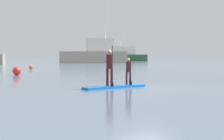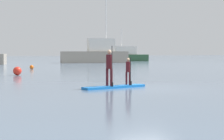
% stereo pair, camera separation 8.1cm
% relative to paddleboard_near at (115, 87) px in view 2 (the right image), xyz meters
% --- Properties ---
extents(ground_plane, '(240.00, 240.00, 0.00)m').
position_rel_paddleboard_near_xyz_m(ground_plane, '(1.14, -0.66, -0.05)').
color(ground_plane, slate).
extents(paddleboard_near, '(3.11, 1.07, 0.10)m').
position_rel_paddleboard_near_xyz_m(paddleboard_near, '(0.00, 0.00, 0.00)').
color(paddleboard_near, blue).
rests_on(paddleboard_near, ground).
extents(paddler_adult, '(0.32, 0.49, 1.73)m').
position_rel_paddleboard_near_xyz_m(paddler_adult, '(-0.29, -0.06, 0.94)').
color(paddler_adult, '#4C1419').
rests_on(paddler_adult, paddleboard_near).
extents(paddler_child_solo, '(0.25, 0.41, 1.23)m').
position_rel_paddleboard_near_xyz_m(paddler_child_solo, '(0.72, 0.12, 0.72)').
color(paddler_child_solo, '#4C1419').
rests_on(paddler_child_solo, paddleboard_near).
extents(fishing_boat_white_large, '(9.59, 3.57, 9.68)m').
position_rel_paddleboard_near_xyz_m(fishing_boat_white_large, '(13.01, 34.60, 1.19)').
color(fishing_boat_white_large, '#9E9384').
rests_on(fishing_boat_white_large, ground).
extents(trawler_grey_distant, '(7.94, 4.76, 5.40)m').
position_rel_paddleboard_near_xyz_m(trawler_grey_distant, '(21.15, 41.84, 0.90)').
color(trawler_grey_distant, '#2D5638').
rests_on(trawler_grey_distant, ground).
extents(mooring_buoy_near, '(0.57, 0.57, 0.57)m').
position_rel_paddleboard_near_xyz_m(mooring_buoy_near, '(-2.25, 10.76, 0.24)').
color(mooring_buoy_near, red).
rests_on(mooring_buoy_near, ground).
extents(mooring_buoy_far, '(0.37, 0.37, 0.37)m').
position_rel_paddleboard_near_xyz_m(mooring_buoy_far, '(0.53, 19.16, 0.13)').
color(mooring_buoy_far, orange).
rests_on(mooring_buoy_far, ground).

